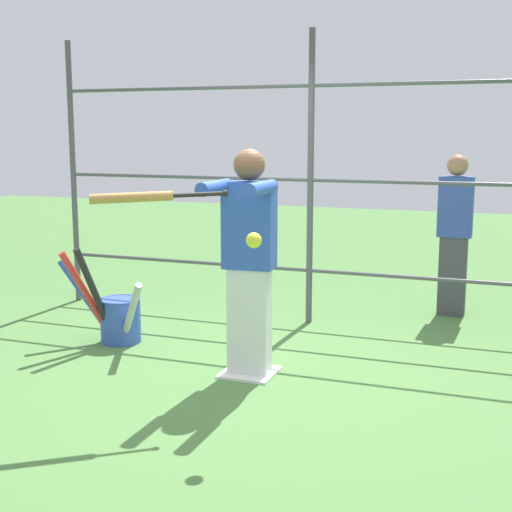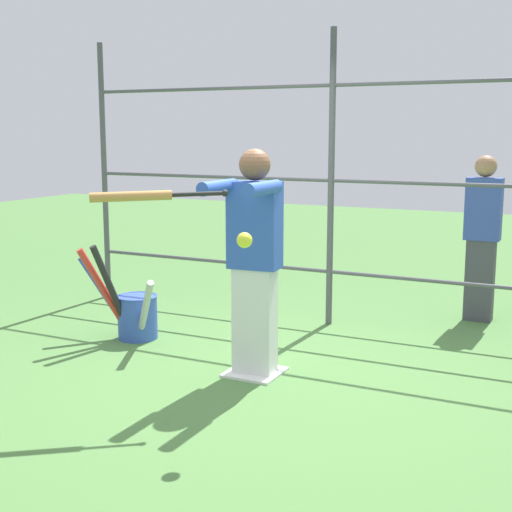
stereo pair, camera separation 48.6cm
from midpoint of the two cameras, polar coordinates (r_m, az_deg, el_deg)
name	(u,v)px [view 2 (the right image)]	position (r m, az deg, el deg)	size (l,w,h in m)	color
ground_plane	(255,373)	(5.53, 2.46, -9.41)	(24.00, 24.00, 0.00)	#4C7A3D
home_plate	(255,372)	(5.52, 2.46, -9.31)	(0.40, 0.40, 0.02)	white
fence_backstop	(331,180)	(6.72, 8.11, 6.00)	(5.33, 0.06, 2.76)	#4C4C51
batter	(254,255)	(5.28, 2.45, 0.03)	(0.44, 0.60, 1.71)	silver
baseball_bat_swinging	(143,196)	(4.74, -6.16, 4.79)	(0.76, 0.59, 0.08)	black
softball_in_flight	(244,240)	(4.30, 2.30, 1.25)	(0.10, 0.10, 0.10)	yellow
bat_bucket	(133,313)	(6.39, -7.65, -4.56)	(0.97, 0.58, 0.88)	#3351B2
bystander_behind_fence	(482,236)	(7.27, 19.49, 1.52)	(0.33, 0.21, 1.61)	#3F3F47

